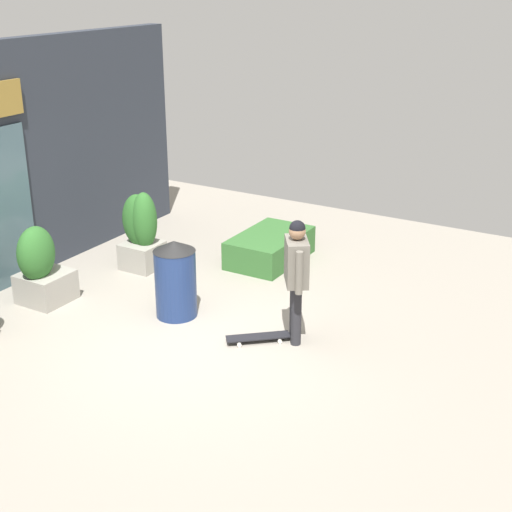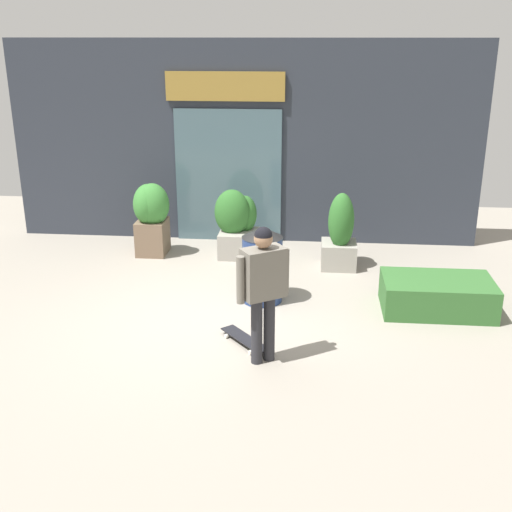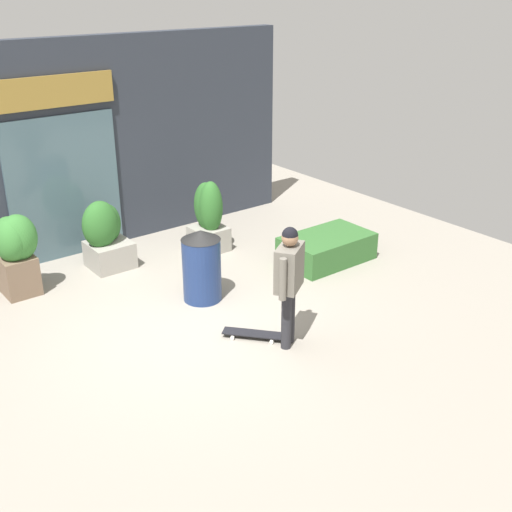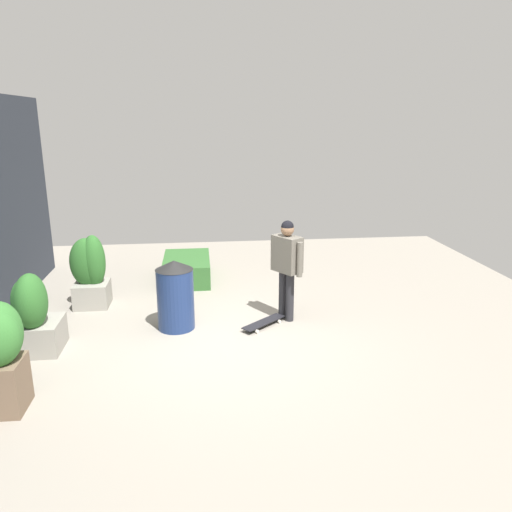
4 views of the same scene
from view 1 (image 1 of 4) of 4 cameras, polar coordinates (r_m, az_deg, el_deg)
The scene contains 7 objects.
ground_plane at distance 9.28m, azimuth -5.59°, elevation -6.67°, with size 12.00×12.00×0.00m, color gray.
skateboarder at distance 8.86m, azimuth 3.18°, elevation -1.04°, with size 0.55×0.47×1.60m.
skateboard at distance 9.21m, azimuth 0.17°, elevation -6.34°, with size 0.66×0.73×0.08m.
planter_box_left at distance 11.38m, azimuth -8.94°, elevation 1.96°, with size 0.55×0.61×1.23m.
planter_box_mid at distance 10.54m, azimuth -16.46°, elevation -0.76°, with size 0.73×0.64×1.14m.
trash_bin at distance 9.75m, azimuth -6.31°, elevation -1.76°, with size 0.57×0.57×1.07m.
hedge_ledge at distance 11.65m, azimuth 1.09°, elevation 0.67°, with size 1.46×0.90×0.44m, color #33662D.
Camera 1 is at (-6.58, -4.88, 4.37)m, focal length 51.22 mm.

